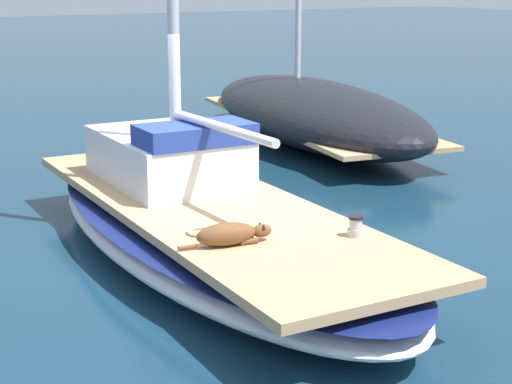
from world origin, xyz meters
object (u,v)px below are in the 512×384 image
(deck_winch, at_px, (355,227))
(moored_boat_starboard_side, at_px, (313,111))
(sailboat_main, at_px, (210,230))
(dog_brown, at_px, (230,234))
(coiled_rope, at_px, (202,231))

(deck_winch, height_order, moored_boat_starboard_side, moored_boat_starboard_side)
(sailboat_main, xyz_separation_m, deck_winch, (0.63, -1.86, 0.42))
(sailboat_main, relative_size, dog_brown, 7.73)
(moored_boat_starboard_side, bearing_deg, sailboat_main, -135.47)
(coiled_rope, bearing_deg, moored_boat_starboard_side, 46.34)
(dog_brown, relative_size, deck_winch, 4.53)
(deck_winch, distance_m, coiled_rope, 1.53)
(sailboat_main, distance_m, deck_winch, 2.00)
(sailboat_main, relative_size, coiled_rope, 22.69)
(dog_brown, xyz_separation_m, coiled_rope, (-0.05, 0.46, -0.08))
(dog_brown, height_order, moored_boat_starboard_side, moored_boat_starboard_side)
(deck_winch, height_order, coiled_rope, deck_winch)
(dog_brown, bearing_deg, coiled_rope, 96.05)
(sailboat_main, height_order, moored_boat_starboard_side, moored_boat_starboard_side)
(sailboat_main, distance_m, dog_brown, 1.59)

